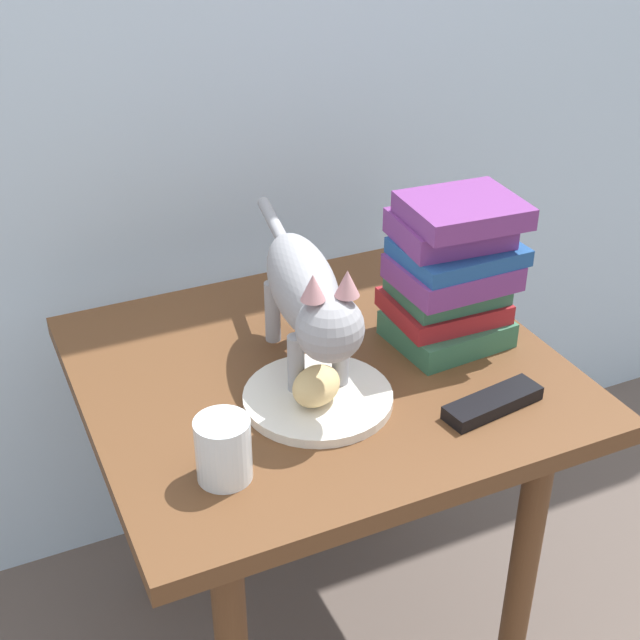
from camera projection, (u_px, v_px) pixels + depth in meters
ground_plane at (320, 638)px, 1.62m from camera, size 6.00×6.00×0.00m
side_table at (320, 415)px, 1.36m from camera, size 0.69×0.63×0.60m
plate at (318, 398)px, 1.24m from camera, size 0.21×0.21×0.01m
bread_roll at (316, 386)px, 1.21m from camera, size 0.10×0.10×0.05m
cat at (307, 294)px, 1.24m from camera, size 0.14×0.47×0.23m
book_stack at (451, 273)px, 1.33m from camera, size 0.18×0.16×0.24m
candle_jar at (224, 452)px, 1.08m from camera, size 0.07×0.07×0.08m
tv_remote at (493, 403)px, 1.22m from camera, size 0.15×0.06×0.02m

